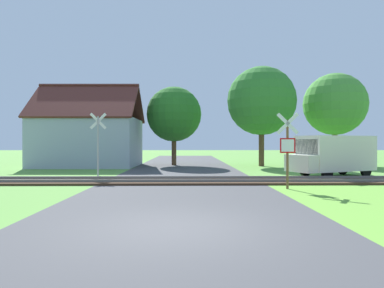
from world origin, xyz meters
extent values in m
plane|color=#5B933D|center=(0.00, 0.00, 0.00)|extent=(160.00, 160.00, 0.00)
cube|color=#424244|center=(0.00, 2.00, 0.00)|extent=(7.49, 80.00, 0.01)
cube|color=#422D1E|center=(0.00, 8.68, 0.05)|extent=(60.00, 2.60, 0.10)
cube|color=slate|center=(0.00, 9.40, 0.16)|extent=(60.00, 0.08, 0.12)
cube|color=slate|center=(0.00, 7.97, 0.16)|extent=(60.00, 0.08, 0.12)
cylinder|color=brown|center=(4.29, 6.27, 1.39)|extent=(0.10, 0.10, 2.78)
cube|color=red|center=(4.28, 6.20, 1.75)|extent=(0.60, 0.13, 0.60)
cube|color=white|center=(4.28, 6.18, 1.75)|extent=(0.49, 0.09, 0.49)
cube|color=white|center=(4.28, 6.20, 2.63)|extent=(0.87, 0.17, 0.88)
cube|color=white|center=(4.28, 6.20, 2.63)|extent=(0.87, 0.17, 0.88)
cylinder|color=#9E9EA5|center=(-4.45, 10.66, 1.63)|extent=(0.09, 0.09, 3.26)
cube|color=white|center=(-4.45, 10.72, 3.01)|extent=(0.88, 0.09, 0.88)
cube|color=white|center=(-4.45, 10.72, 3.01)|extent=(0.88, 0.09, 0.88)
cube|color=#99A3B7|center=(-7.54, 19.94, 1.89)|extent=(7.63, 6.46, 3.78)
cube|color=#562823|center=(-7.56, 18.35, 5.08)|extent=(7.97, 3.70, 2.96)
cube|color=#562823|center=(-7.52, 21.53, 5.08)|extent=(7.97, 3.70, 2.96)
cube|color=brown|center=(-5.47, 19.91, 5.41)|extent=(0.51, 0.51, 1.10)
cylinder|color=#513823|center=(12.57, 20.86, 1.58)|extent=(0.45, 0.45, 3.15)
sphere|color=#478E38|center=(12.57, 20.86, 5.08)|extent=(5.14, 5.14, 5.14)
cylinder|color=#513823|center=(-0.84, 21.08, 1.27)|extent=(0.39, 0.39, 2.54)
sphere|color=#286B23|center=(-0.84, 21.08, 4.25)|extent=(4.56, 4.56, 4.56)
cylinder|color=#513823|center=(6.19, 19.76, 1.58)|extent=(0.43, 0.43, 3.16)
sphere|color=#337A2D|center=(6.19, 19.76, 5.21)|extent=(5.47, 5.47, 5.47)
cube|color=silver|center=(8.42, 11.25, 1.29)|extent=(4.61, 3.43, 1.90)
cube|color=silver|center=(6.18, 10.26, 0.79)|extent=(1.37, 1.93, 0.90)
cube|color=#19232D|center=(6.51, 10.41, 1.62)|extent=(0.69, 1.49, 0.85)
cube|color=navy|center=(8.03, 12.12, 0.96)|extent=(3.46, 1.54, 0.16)
cylinder|color=black|center=(6.80, 11.38, 0.34)|extent=(0.69, 0.44, 0.68)
cylinder|color=black|center=(7.43, 9.96, 0.34)|extent=(0.69, 0.44, 0.68)
cylinder|color=black|center=(9.41, 12.54, 0.34)|extent=(0.69, 0.44, 0.68)
cylinder|color=black|center=(10.04, 11.11, 0.34)|extent=(0.69, 0.44, 0.68)
camera|label=1|loc=(0.25, -7.42, 1.85)|focal=32.00mm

